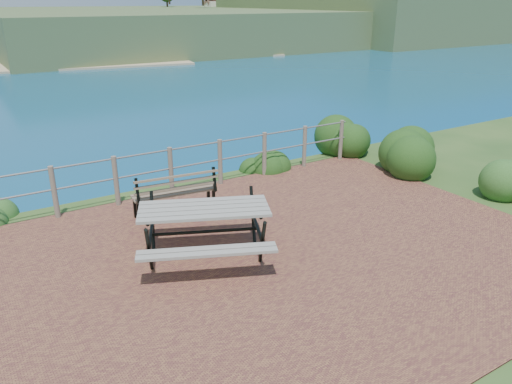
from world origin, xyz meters
TOP-DOWN VIEW (x-y plane):
  - ground at (0.00, 0.00)m, footprint 10.00×7.00m
  - safety_railing at (0.00, 3.35)m, footprint 9.40×0.10m
  - distant_bay at (173.07, 202.61)m, footprint 290.00×232.36m
  - picnic_table at (-0.64, 0.52)m, footprint 2.14×1.60m
  - park_bench at (-0.36, 2.34)m, footprint 1.60×0.56m
  - shrub_right_front at (5.46, 1.88)m, footprint 1.24×1.24m
  - shrub_right_edge at (5.15, 3.58)m, footprint 1.25×1.25m
  - shrub_lip_east at (2.54, 3.85)m, footprint 0.89×0.89m

SIDE VIEW (x-z plane):
  - distant_bay at x=173.07m, z-range -13.52..10.48m
  - ground at x=0.00m, z-range -0.06..0.06m
  - shrub_right_front at x=5.46m, z-range -0.88..0.88m
  - shrub_right_edge at x=5.15m, z-range -0.89..0.89m
  - shrub_lip_east at x=2.54m, z-range -0.34..0.34m
  - picnic_table at x=-0.64m, z-range 0.12..0.95m
  - safety_railing at x=0.00m, z-range 0.07..1.07m
  - park_bench at x=-0.36m, z-range 0.14..1.03m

